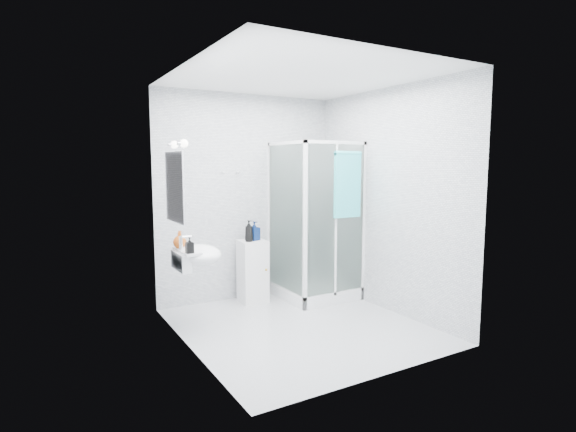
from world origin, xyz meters
TOP-DOWN VIEW (x-y plane):
  - room at (0.00, 0.00)m, footprint 2.40×2.60m
  - shower_enclosure at (0.67, 0.77)m, footprint 0.90×0.95m
  - wall_basin at (-0.99, 0.45)m, footprint 0.46×0.56m
  - mirror at (-1.19, 0.45)m, footprint 0.02×0.60m
  - vanity_lights at (-1.14, 0.45)m, footprint 0.10×0.40m
  - wall_hooks at (-0.25, 1.26)m, footprint 0.23×0.06m
  - storage_cabinet at (-0.05, 1.05)m, footprint 0.34×0.36m
  - hand_towel at (0.89, 0.36)m, footprint 0.37×0.05m
  - shampoo_bottle_a at (-0.12, 1.00)m, footprint 0.13×0.13m
  - shampoo_bottle_b at (-0.02, 1.06)m, footprint 0.13×0.14m
  - soap_dispenser_orange at (-1.11, 0.59)m, footprint 0.18×0.18m
  - soap_dispenser_black at (-1.11, 0.26)m, footprint 0.07×0.07m

SIDE VIEW (x-z plane):
  - storage_cabinet at x=-0.05m, z-range 0.00..0.78m
  - shower_enclosure at x=0.67m, z-range -0.55..1.45m
  - wall_basin at x=-0.99m, z-range 0.62..0.97m
  - shampoo_bottle_b at x=-0.02m, z-range 0.78..1.02m
  - shampoo_bottle_a at x=-0.12m, z-range 0.78..1.04m
  - soap_dispenser_black at x=-1.11m, z-range 0.86..1.02m
  - soap_dispenser_orange at x=-1.11m, z-range 0.86..1.04m
  - room at x=0.00m, z-range 0.00..2.60m
  - hand_towel at x=0.89m, z-range 1.10..1.90m
  - mirror at x=-1.19m, z-range 1.15..1.85m
  - wall_hooks at x=-0.25m, z-range 1.60..1.64m
  - vanity_lights at x=-1.14m, z-range 1.88..1.96m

